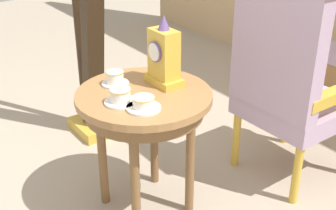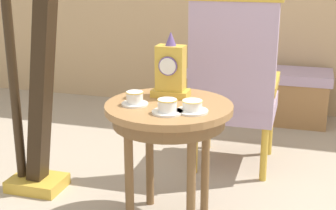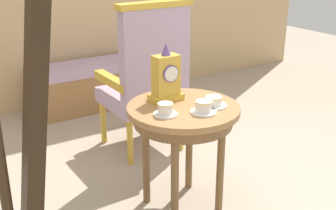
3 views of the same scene
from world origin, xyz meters
The scene contains 9 objects.
ground_plane centered at (0.00, 0.00, 0.00)m, with size 10.00×10.00×0.00m, color tan.
side_table centered at (-0.08, 0.09, 0.57)m, with size 0.63×0.63×0.65m.
teacup_left centered at (-0.24, 0.03, 0.68)m, with size 0.13×0.13×0.07m.
teacup_right centered at (-0.05, -0.05, 0.68)m, with size 0.15×0.15×0.07m.
teacup_center centered at (0.06, 0.00, 0.68)m, with size 0.15×0.15×0.06m.
mantel_clock centered at (-0.11, 0.22, 0.78)m, with size 0.19×0.11×0.34m.
armchair centered at (0.12, 0.85, 0.59)m, with size 0.56×0.54×1.14m.
harp centered at (-0.92, 0.23, 0.70)m, with size 0.40×0.24×1.73m.
window_bench centered at (0.17, 1.95, 0.22)m, with size 1.18×0.40×0.44m.
Camera 3 is at (-1.36, -1.77, 1.51)m, focal length 46.37 mm.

